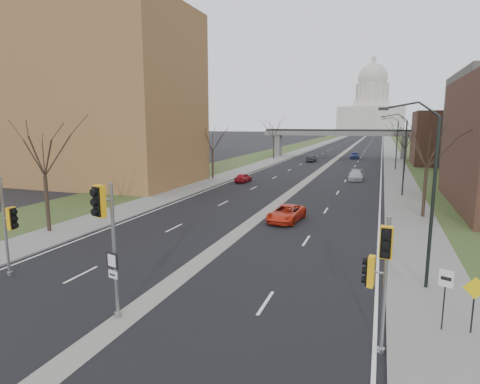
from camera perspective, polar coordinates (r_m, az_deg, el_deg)
The scene contains 30 objects.
ground at distance 18.59m, azimuth -13.73°, elevation -15.42°, with size 700.00×700.00×0.00m, color black.
road_surface at distance 164.43m, azimuth 16.22°, elevation 6.68°, with size 20.00×600.00×0.01m, color black.
median_strip at distance 164.43m, azimuth 16.22°, elevation 6.67°, with size 1.20×600.00×0.02m, color gray.
sidewalk_right at distance 164.18m, azimuth 20.43°, elevation 6.47°, with size 4.00×600.00×0.12m, color gray.
sidewalk_left at distance 165.55m, azimuth 12.05°, elevation 6.89°, with size 4.00×600.00×0.12m, color gray.
grass_verge_right at distance 164.38m, azimuth 22.53°, elevation 6.34°, with size 8.00×600.00×0.10m, color #2B411E.
grass_verge_left at distance 166.44m, azimuth 9.99°, elevation 6.96°, with size 8.00×600.00×0.10m, color #2B411E.
apartment_building at distance 56.57m, azimuth -19.89°, elevation 12.43°, with size 25.00×16.00×22.00m, color olive.
commercial_block_far at distance 84.96m, azimuth 28.13°, elevation 6.74°, with size 14.00×14.00×10.00m, color #462A20.
pedestrian_bridge at distance 94.50m, azimuth 13.81°, elevation 7.70°, with size 34.00×3.00×6.45m.
capitol at distance 334.28m, azimuth 18.15°, elevation 11.16°, with size 48.00×42.00×55.75m.
streetlight_near at distance 20.05m, azimuth 24.00°, elevation 6.44°, with size 2.61×0.20×8.70m.
streetlight_mid at distance 46.01m, azimuth 21.57°, elevation 8.02°, with size 2.61×0.20×8.70m.
streetlight_far at distance 72.00m, azimuth 20.89°, elevation 8.46°, with size 2.61×0.20×8.70m.
tree_left_a at distance 31.43m, azimuth -26.34°, elevation 6.60°, with size 7.20×7.20×9.40m.
tree_left_b at distance 56.63m, azimuth -3.97°, elevation 8.14°, with size 6.75×6.75×8.81m.
tree_left_c at distance 88.86m, azimuth 4.86°, elevation 9.25°, with size 7.65×7.65×9.99m.
tree_right_a at distance 36.17m, azimuth 25.26°, elevation 6.97°, with size 7.20×7.20×9.40m.
tree_right_b at distance 69.10m, azimuth 22.57°, elevation 7.38°, with size 6.30×6.30×8.22m.
tree_right_c at distance 109.04m, azimuth 21.56°, elevation 8.70°, with size 7.65×7.65×9.99m.
signal_pole_left at distance 23.33m, azimuth -30.65°, elevation -2.56°, with size 0.91×0.92×5.19m.
signal_pole_median at distance 16.37m, azimuth -18.48°, elevation -4.71°, with size 0.72×0.93×5.56m.
signal_pole_right at distance 14.22m, azimuth 19.27°, elevation -9.96°, with size 0.83×0.93×4.83m.
speed_limit_sign at distance 17.13m, azimuth 27.14°, elevation -12.15°, with size 0.48×0.21×2.36m.
warning_sign at distance 17.47m, azimuth 30.35°, elevation -12.72°, with size 0.86×0.09×2.19m.
car_left_near at distance 53.67m, azimuth 0.47°, elevation 2.06°, with size 1.44×3.58×1.22m, color maroon.
car_left_far at distance 83.12m, azimuth 10.16°, elevation 4.68°, with size 1.36×3.91×1.29m, color black.
car_right_near at distance 32.53m, azimuth 6.61°, elevation -3.03°, with size 2.16×4.69×1.30m, color red.
car_right_mid at distance 57.86m, azimuth 16.15°, elevation 2.30°, with size 1.90×4.68×1.36m, color #ADAFB5.
car_right_far at distance 93.08m, azimuth 16.00°, elevation 5.05°, with size 1.78×4.42×1.51m, color navy.
Camera 1 is at (9.44, -13.98, 7.83)m, focal length 30.00 mm.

